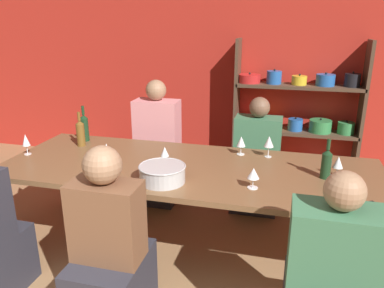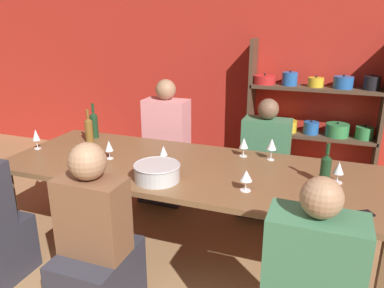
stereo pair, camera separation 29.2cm
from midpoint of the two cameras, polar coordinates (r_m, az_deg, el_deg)
name	(u,v)px [view 1 (the left image)]	position (r m, az deg, el deg)	size (l,w,h in m)	color
wall_back_red	(217,58)	(4.65, 2.02, 12.90)	(8.80, 0.06, 2.70)	red
shelf_unit	(295,125)	(4.47, 13.64, 2.75)	(1.42, 0.30, 1.60)	#4C3828
dining_table	(189,174)	(2.90, -3.38, -4.67)	(2.91, 1.08, 0.72)	brown
mixing_bowl	(162,173)	(2.61, -7.75, -4.46)	(0.33, 0.33, 0.12)	#B7BABC
wine_bottle_green	(80,133)	(3.50, -18.95, 1.63)	(0.07, 0.07, 0.31)	brown
wine_bottle_dark	(326,163)	(2.74, 16.98, -2.86)	(0.07, 0.07, 0.29)	#19381E
wine_bottle_amber	(84,127)	(3.63, -18.32, 2.42)	(0.07, 0.07, 0.33)	#19381E
wine_glass_empty_a	(164,152)	(2.83, -7.21, -1.33)	(0.06, 0.06, 0.17)	white
wine_glass_red_a	(269,142)	(3.07, 9.01, 0.25)	(0.08, 0.08, 0.18)	white
wine_glass_red_b	(107,149)	(3.04, -15.59, -0.84)	(0.07, 0.07, 0.15)	white
wine_glass_white_a	(101,171)	(2.65, -16.83, -3.98)	(0.08, 0.08, 0.14)	white
wine_glass_red_c	(241,142)	(3.10, 4.85, 0.26)	(0.07, 0.07, 0.16)	white
wine_glass_red_d	(338,163)	(2.80, 18.65, -2.81)	(0.07, 0.07, 0.15)	white
wine_glass_white_b	(253,174)	(2.49, 6.04, -4.63)	(0.08, 0.08, 0.14)	white
wine_glass_white_c	(26,141)	(3.45, -26.25, 0.41)	(0.06, 0.06, 0.17)	white
cell_phone	(367,205)	(2.46, 22.03, -8.76)	(0.16, 0.14, 0.01)	black
person_far_a	(158,156)	(3.90, -7.35, -1.94)	(0.44, 0.56, 1.24)	#2D2D38
person_near_b	(110,265)	(2.38, -15.96, -17.42)	(0.40, 0.50, 1.16)	#2D2D38
person_far_b	(256,168)	(3.75, 7.56, -3.65)	(0.44, 0.55, 1.11)	#2D2D38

